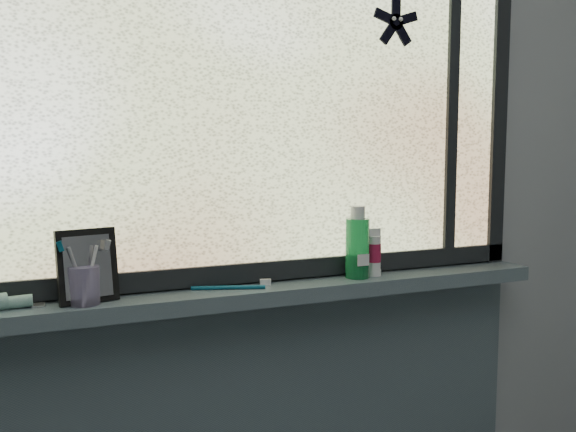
# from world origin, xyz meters

# --- Properties ---
(wall_back) EXTENTS (3.00, 0.01, 2.50)m
(wall_back) POSITION_xyz_m (0.00, 1.30, 1.25)
(wall_back) COLOR #9EA3A8
(wall_back) RESTS_ON ground
(windowsill) EXTENTS (1.62, 0.14, 0.04)m
(windowsill) POSITION_xyz_m (0.00, 1.23, 1.00)
(windowsill) COLOR #4C5D65
(windowsill) RESTS_ON wall_back
(window_pane) EXTENTS (1.50, 0.01, 1.00)m
(window_pane) POSITION_xyz_m (0.00, 1.28, 1.53)
(window_pane) COLOR silver
(window_pane) RESTS_ON wall_back
(frame_bottom) EXTENTS (1.60, 0.03, 0.05)m
(frame_bottom) POSITION_xyz_m (0.00, 1.28, 1.05)
(frame_bottom) COLOR black
(frame_bottom) RESTS_ON windowsill
(frame_right) EXTENTS (0.05, 0.03, 1.10)m
(frame_right) POSITION_xyz_m (0.78, 1.28, 1.53)
(frame_right) COLOR black
(frame_right) RESTS_ON wall_back
(frame_mullion) EXTENTS (0.03, 0.03, 1.00)m
(frame_mullion) POSITION_xyz_m (0.60, 1.28, 1.53)
(frame_mullion) COLOR black
(frame_mullion) RESTS_ON wall_back
(starfish_sticker) EXTENTS (0.15, 0.02, 0.15)m
(starfish_sticker) POSITION_xyz_m (0.40, 1.27, 1.72)
(starfish_sticker) COLOR black
(starfish_sticker) RESTS_ON window_pane
(vanity_mirror) EXTENTS (0.15, 0.09, 0.17)m
(vanity_mirror) POSITION_xyz_m (-0.44, 1.23, 1.11)
(vanity_mirror) COLOR black
(vanity_mirror) RESTS_ON windowsill
(toothpaste_tube) EXTENTS (0.21, 0.07, 0.04)m
(toothpaste_tube) POSITION_xyz_m (-0.63, 1.23, 1.04)
(toothpaste_tube) COLOR silver
(toothpaste_tube) RESTS_ON windowsill
(toothbrush_cup) EXTENTS (0.08, 0.08, 0.09)m
(toothbrush_cup) POSITION_xyz_m (-0.45, 1.21, 1.06)
(toothbrush_cup) COLOR #C5B0E9
(toothbrush_cup) RESTS_ON windowsill
(toothbrush_lying) EXTENTS (0.22, 0.10, 0.02)m
(toothbrush_lying) POSITION_xyz_m (-0.11, 1.23, 1.03)
(toothbrush_lying) COLOR #0C516C
(toothbrush_lying) RESTS_ON windowsill
(mouthwash_bottle) EXTENTS (0.08, 0.08, 0.16)m
(mouthwash_bottle) POSITION_xyz_m (0.26, 1.23, 1.12)
(mouthwash_bottle) COLOR #1D964B
(mouthwash_bottle) RESTS_ON windowsill
(cream_tube) EXTENTS (0.04, 0.04, 0.09)m
(cream_tube) POSITION_xyz_m (0.32, 1.23, 1.09)
(cream_tube) COLOR silver
(cream_tube) RESTS_ON windowsill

